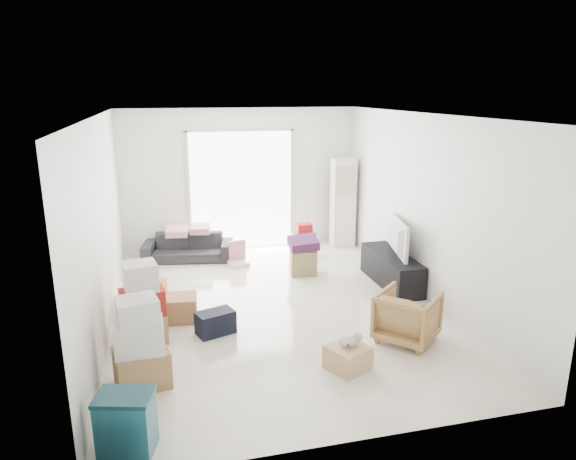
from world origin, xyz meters
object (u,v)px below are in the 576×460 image
(armchair, at_px, (408,314))
(storage_bins, at_px, (126,423))
(sofa, at_px, (188,243))
(ac_tower, at_px, (343,203))
(tv_console, at_px, (391,269))
(wood_crate, at_px, (348,357))
(kids_table, at_px, (304,233))
(ottoman, at_px, (303,261))
(television, at_px, (392,251))

(armchair, distance_m, storage_bins, 3.51)
(sofa, bearing_deg, ac_tower, 13.25)
(tv_console, height_order, armchair, armchair)
(wood_crate, bearing_deg, armchair, 26.21)
(kids_table, distance_m, wood_crate, 4.12)
(ac_tower, bearing_deg, tv_console, -88.69)
(storage_bins, relative_size, ottoman, 1.28)
(ac_tower, distance_m, wood_crate, 4.78)
(tv_console, relative_size, storage_bins, 2.73)
(ottoman, bearing_deg, tv_console, -33.71)
(ottoman, relative_size, wood_crate, 1.05)
(storage_bins, bearing_deg, ac_tower, 53.95)
(television, relative_size, storage_bins, 1.79)
(sofa, height_order, ottoman, sofa)
(tv_console, distance_m, sofa, 3.70)
(ac_tower, distance_m, tv_console, 2.27)
(armchair, xyz_separation_m, storage_bins, (-3.26, -1.29, -0.07))
(sofa, distance_m, storage_bins, 5.20)
(ac_tower, xyz_separation_m, sofa, (-3.03, -0.15, -0.56))
(sofa, relative_size, kids_table, 2.63)
(armchair, relative_size, wood_crate, 1.71)
(kids_table, bearing_deg, wood_crate, -98.83)
(ottoman, height_order, wood_crate, ottoman)
(armchair, bearing_deg, ac_tower, -50.33)
(wood_crate, bearing_deg, television, 55.21)
(ottoman, xyz_separation_m, wood_crate, (-0.35, -3.11, -0.08))
(television, bearing_deg, kids_table, 40.75)
(ac_tower, height_order, ottoman, ac_tower)
(television, bearing_deg, storage_bins, 141.05)
(tv_console, xyz_separation_m, sofa, (-3.08, 2.04, 0.07))
(kids_table, bearing_deg, storage_bins, -121.11)
(tv_console, bearing_deg, kids_table, 118.22)
(ottoman, height_order, kids_table, kids_table)
(ac_tower, xyz_separation_m, storage_bins, (-3.85, -5.29, -0.60))
(sofa, height_order, wood_crate, sofa)
(armchair, bearing_deg, ottoman, -29.17)
(television, distance_m, storage_bins, 4.99)
(ac_tower, xyz_separation_m, kids_table, (-0.90, -0.41, -0.44))
(armchair, bearing_deg, wood_crate, 74.22)
(tv_console, height_order, storage_bins, storage_bins)
(ac_tower, relative_size, armchair, 2.51)
(wood_crate, bearing_deg, sofa, 109.16)
(television, height_order, sofa, sofa)
(tv_console, bearing_deg, armchair, -109.32)
(tv_console, height_order, television, television)
(sofa, distance_m, ottoman, 2.21)
(armchair, bearing_deg, sofa, -9.53)
(ottoman, bearing_deg, kids_table, 73.46)
(tv_console, distance_m, television, 0.31)
(sofa, distance_m, armchair, 4.56)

